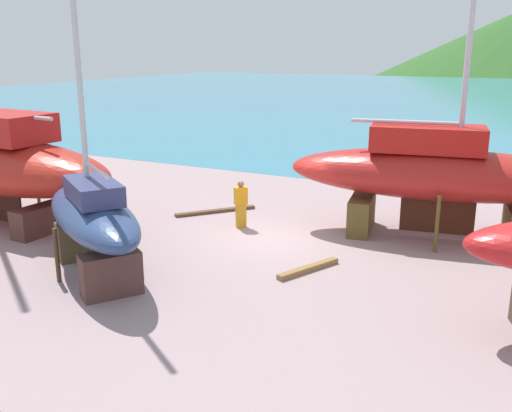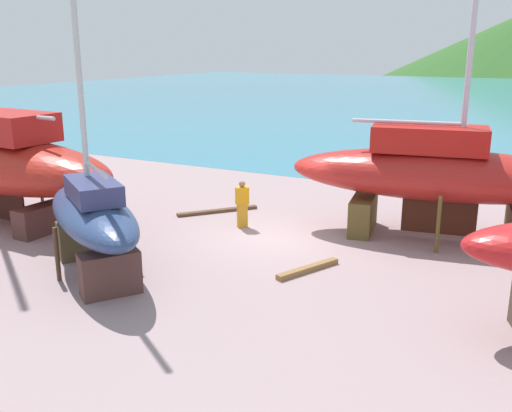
{
  "view_description": "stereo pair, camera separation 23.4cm",
  "coord_description": "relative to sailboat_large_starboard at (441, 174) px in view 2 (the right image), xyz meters",
  "views": [
    {
      "loc": [
        7.55,
        -15.95,
        5.98
      ],
      "look_at": [
        0.38,
        -1.95,
        1.62
      ],
      "focal_mm": 40.21,
      "sensor_mm": 36.0,
      "label": 1
    },
    {
      "loc": [
        7.76,
        -15.84,
        5.98
      ],
      "look_at": [
        0.38,
        -1.95,
        1.62
      ],
      "focal_mm": 40.21,
      "sensor_mm": 36.0,
      "label": 2
    }
  ],
  "objects": [
    {
      "name": "worker",
      "position": [
        -6.12,
        -1.97,
        -1.27
      ],
      "size": [
        0.49,
        0.48,
        1.64
      ],
      "rotation": [
        0.0,
        0.0,
        5.46
      ],
      "color": "orange",
      "rests_on": "ground"
    },
    {
      "name": "sailboat_mid_port",
      "position": [
        -7.55,
        -7.51,
        -0.49
      ],
      "size": [
        6.03,
        4.89,
        10.67
      ],
      "rotation": [
        0.0,
        0.0,
        2.55
      ],
      "color": "#4E4129",
      "rests_on": "ground"
    },
    {
      "name": "timber_plank_far",
      "position": [
        -7.83,
        -0.82,
        -2.06
      ],
      "size": [
        2.17,
        2.54,
        0.11
      ],
      "primitive_type": "cube",
      "rotation": [
        0.0,
        0.0,
        0.88
      ],
      "color": "brown",
      "rests_on": "ground"
    },
    {
      "name": "timber_short_cross",
      "position": [
        -2.53,
        -4.66,
        -2.04
      ],
      "size": [
        1.07,
        2.07,
        0.15
      ],
      "primitive_type": "cube",
      "rotation": [
        0.0,
        0.0,
        1.15
      ],
      "color": "olive",
      "rests_on": "ground"
    },
    {
      "name": "sea_water",
      "position": [
        -4.62,
        56.72,
        -2.12
      ],
      "size": [
        140.75,
        101.39,
        0.01
      ],
      "primitive_type": "cube",
      "color": "teal",
      "rests_on": "ground"
    },
    {
      "name": "sailboat_large_starboard",
      "position": [
        0.0,
        0.0,
        0.0
      ],
      "size": [
        9.99,
        4.33,
        14.03
      ],
      "rotation": [
        0.0,
        0.0,
        0.17
      ],
      "color": "brown",
      "rests_on": "ground"
    },
    {
      "name": "ground_plane",
      "position": [
        -4.62,
        -6.18,
        -2.12
      ],
      "size": [
        48.81,
        48.81,
        0.0
      ],
      "primitive_type": "plane",
      "color": "gray"
    }
  ]
}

